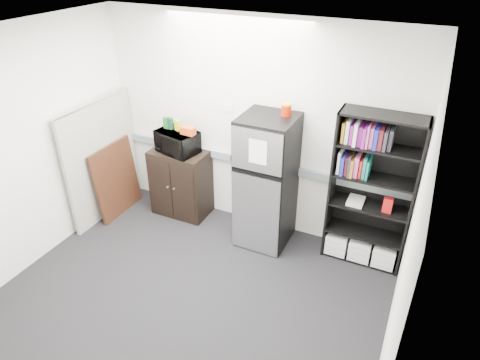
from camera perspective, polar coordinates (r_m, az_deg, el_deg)
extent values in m
plane|color=black|center=(4.79, -7.28, -15.99)|extent=(4.00, 4.00, 0.00)
cube|color=white|center=(5.31, 1.76, 6.91)|extent=(4.00, 0.02, 2.70)
cube|color=white|center=(3.44, 21.22, -9.61)|extent=(0.02, 3.50, 2.70)
cube|color=white|center=(5.22, -27.30, 3.02)|extent=(0.02, 3.50, 2.70)
cube|color=white|center=(3.43, -10.26, 17.31)|extent=(4.00, 3.50, 0.02)
cube|color=gray|center=(5.48, 1.57, 2.46)|extent=(3.92, 0.05, 0.10)
cube|color=white|center=(5.37, -1.70, 9.47)|extent=(0.14, 0.00, 0.10)
cube|color=black|center=(5.04, 12.24, -0.53)|extent=(0.02, 0.34, 1.85)
cube|color=black|center=(4.97, 22.01, -2.68)|extent=(0.02, 0.34, 1.85)
cube|color=black|center=(5.13, 17.41, -0.75)|extent=(0.90, 0.02, 1.85)
cube|color=black|center=(4.60, 18.77, 8.14)|extent=(0.90, 0.34, 0.02)
cube|color=black|center=(5.50, 15.69, -9.68)|extent=(0.85, 0.32, 0.03)
cube|color=black|center=(5.29, 16.20, -6.74)|extent=(0.85, 0.32, 0.03)
cube|color=black|center=(5.08, 16.78, -3.39)|extent=(0.85, 0.32, 0.02)
cube|color=black|center=(4.90, 17.40, 0.24)|extent=(0.85, 0.32, 0.02)
cube|color=black|center=(4.74, 18.07, 4.13)|extent=(0.85, 0.32, 0.02)
cube|color=silver|center=(5.43, 12.92, -7.93)|extent=(0.25, 0.30, 0.25)
cube|color=silver|center=(5.41, 15.81, -8.60)|extent=(0.25, 0.30, 0.25)
cube|color=silver|center=(5.39, 18.74, -9.27)|extent=(0.25, 0.30, 0.25)
cube|color=gray|center=(6.02, -17.85, 2.51)|extent=(0.05, 1.30, 1.60)
cube|color=#B2B2B7|center=(5.71, -19.11, 9.74)|extent=(0.06, 1.30, 0.02)
cube|color=black|center=(5.92, -7.84, -0.29)|extent=(0.75, 0.47, 0.94)
cube|color=black|center=(5.85, -10.59, -0.98)|extent=(0.35, 0.01, 0.83)
cube|color=black|center=(5.66, -7.58, -1.79)|extent=(0.35, 0.01, 0.83)
cylinder|color=#B2B2B7|center=(5.74, -9.64, -0.93)|extent=(0.02, 0.02, 0.02)
cylinder|color=#B2B2B7|center=(5.69, -8.81, -1.16)|extent=(0.02, 0.02, 0.02)
imported|color=black|center=(5.63, -8.38, 5.07)|extent=(0.59, 0.46, 0.29)
cube|color=#1A5C1F|center=(5.65, -9.79, 7.52)|extent=(0.07, 0.06, 0.15)
cube|color=#0C3623|center=(5.62, -9.29, 7.44)|extent=(0.08, 0.07, 0.15)
cube|color=gold|center=(5.57, -8.33, 7.23)|extent=(0.08, 0.07, 0.14)
cube|color=#D64715|center=(5.44, -6.95, 6.55)|extent=(0.19, 0.11, 0.10)
cube|color=black|center=(5.17, 3.53, -0.33)|extent=(0.63, 0.63, 1.65)
cube|color=#B7B7BC|center=(4.64, 2.22, 3.83)|extent=(0.60, 0.02, 0.49)
cube|color=#B7B7BC|center=(5.07, 2.04, -4.75)|extent=(0.60, 0.02, 1.05)
cube|color=black|center=(4.76, 2.10, 0.74)|extent=(0.60, 0.01, 0.03)
cube|color=white|center=(4.62, 2.38, 3.71)|extent=(0.21, 0.00, 0.28)
cube|color=black|center=(4.81, 3.84, 8.30)|extent=(0.63, 0.63, 0.02)
cylinder|color=#A71907|center=(4.83, 6.20, 9.33)|extent=(0.11, 0.11, 0.14)
cylinder|color=gold|center=(4.80, 6.25, 10.23)|extent=(0.12, 0.12, 0.02)
cube|color=black|center=(6.11, -16.16, 0.05)|extent=(0.15, 0.78, 1.01)
cube|color=beige|center=(6.09, -15.99, 0.00)|extent=(0.09, 0.67, 0.85)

